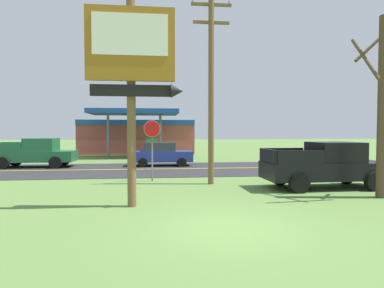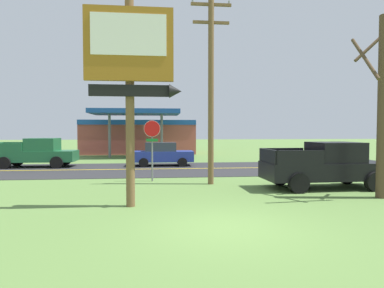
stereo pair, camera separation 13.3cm
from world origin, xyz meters
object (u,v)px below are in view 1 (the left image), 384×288
at_px(motel_sign, 133,66).
at_px(gas_station, 138,136).
at_px(car_blue_mid_lane, 161,154).
at_px(stop_sign, 152,140).
at_px(bare_tree, 384,102).
at_px(pickup_green_on_road, 36,153).
at_px(pickup_black_parked_on_lawn, 326,165).
at_px(utility_pole, 211,83).

bearing_deg(motel_sign, gas_station, 92.63).
bearing_deg(gas_station, car_blue_mid_lane, -80.26).
bearing_deg(stop_sign, gas_station, 94.84).
bearing_deg(bare_tree, pickup_green_on_road, 143.61).
xyz_separation_m(stop_sign, pickup_green_on_road, (-7.81, 7.02, -1.06)).
bearing_deg(car_blue_mid_lane, pickup_black_parked_on_lawn, -55.11).
distance_m(bare_tree, gas_station, 27.53).
height_order(stop_sign, pickup_black_parked_on_lawn, stop_sign).
xyz_separation_m(motel_sign, gas_station, (-1.20, 26.12, -2.54)).
xyz_separation_m(stop_sign, gas_station, (-1.75, 20.65, -0.08)).
height_order(utility_pole, pickup_green_on_road, utility_pole).
bearing_deg(pickup_black_parked_on_lawn, pickup_green_on_road, 147.30).
bearing_deg(bare_tree, pickup_black_parked_on_lawn, 114.29).
height_order(bare_tree, car_blue_mid_lane, bare_tree).
xyz_separation_m(bare_tree, pickup_black_parked_on_lawn, (-0.98, 2.16, -2.54)).
xyz_separation_m(utility_pole, pickup_green_on_road, (-10.50, 8.17, -3.64)).
relative_size(motel_sign, stop_sign, 2.23).
height_order(pickup_black_parked_on_lawn, pickup_green_on_road, same).
xyz_separation_m(utility_pole, gas_station, (-4.44, 21.80, -2.66)).
relative_size(stop_sign, pickup_black_parked_on_lawn, 0.56).
height_order(bare_tree, gas_station, bare_tree).
height_order(utility_pole, bare_tree, utility_pole).
distance_m(motel_sign, utility_pole, 5.40).
xyz_separation_m(motel_sign, stop_sign, (0.55, 5.47, -2.46)).
xyz_separation_m(motel_sign, bare_tree, (8.93, 0.56, -0.98)).
xyz_separation_m(pickup_black_parked_on_lawn, car_blue_mid_lane, (-6.81, 9.76, -0.13)).
bearing_deg(motel_sign, pickup_green_on_road, 120.17).
xyz_separation_m(stop_sign, bare_tree, (8.38, -4.91, 1.47)).
xyz_separation_m(utility_pole, bare_tree, (5.69, -3.75, -1.11)).
bearing_deg(utility_pole, motel_sign, -126.88).
xyz_separation_m(motel_sign, utility_pole, (3.24, 4.32, 0.13)).
bearing_deg(gas_station, pickup_black_parked_on_lawn, -68.64).
relative_size(pickup_black_parked_on_lawn, pickup_green_on_road, 1.01).
relative_size(bare_tree, pickup_green_on_road, 1.36).
bearing_deg(stop_sign, utility_pole, -23.27).
distance_m(pickup_green_on_road, car_blue_mid_lane, 8.40).
bearing_deg(gas_station, pickup_green_on_road, -113.96).
height_order(utility_pole, car_blue_mid_lane, utility_pole).
bearing_deg(bare_tree, motel_sign, -176.40).
height_order(motel_sign, pickup_green_on_road, motel_sign).
bearing_deg(motel_sign, car_blue_mid_lane, 84.78).
bearing_deg(stop_sign, pickup_green_on_road, 138.06).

